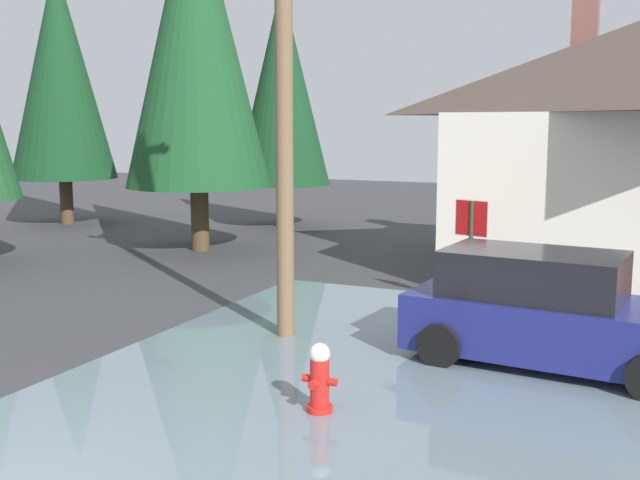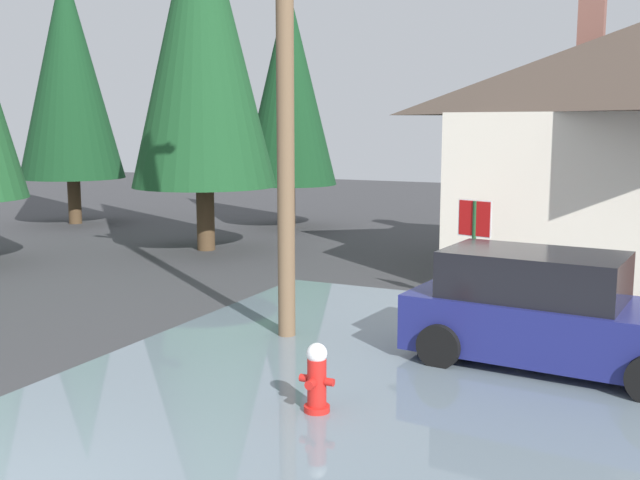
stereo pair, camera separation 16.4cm
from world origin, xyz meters
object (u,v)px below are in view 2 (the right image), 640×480
stop_sign_far (474,232)px  pine_tree_mid_left (68,72)px  fire_hydrant (317,379)px  utility_pole (285,34)px  parked_car (549,313)px  pine_tree_far_center (201,36)px  pine_tree_tall_left (289,86)px

stop_sign_far → pine_tree_mid_left: size_ratio=0.23×
fire_hydrant → utility_pole: 5.52m
stop_sign_far → parked_car: 3.54m
parked_car → pine_tree_far_center: size_ratio=0.43×
pine_tree_mid_left → fire_hydrant: bearing=-38.6°
utility_pole → pine_tree_far_center: 9.12m
stop_sign_far → parked_car: size_ratio=0.48×
fire_hydrant → pine_tree_far_center: 13.51m
stop_sign_far → pine_tree_far_center: pine_tree_far_center is taller
utility_pole → parked_car: 5.74m
fire_hydrant → stop_sign_far: size_ratio=0.43×
parked_car → pine_tree_tall_left: pine_tree_tall_left is taller
pine_tree_tall_left → pine_tree_mid_left: pine_tree_mid_left is taller
stop_sign_far → pine_tree_mid_left: pine_tree_mid_left is taller
pine_tree_mid_left → pine_tree_far_center: bearing=-20.7°
parked_car → pine_tree_mid_left: size_ratio=0.48×
utility_pole → parked_car: size_ratio=2.18×
pine_tree_tall_left → pine_tree_mid_left: bearing=-160.5°
stop_sign_far → pine_tree_far_center: size_ratio=0.21×
parked_car → pine_tree_mid_left: (-17.59, 9.23, 4.47)m
parked_car → stop_sign_far: bearing=121.6°
pine_tree_mid_left → pine_tree_far_center: pine_tree_far_center is taller
pine_tree_mid_left → utility_pole: bearing=-35.1°
utility_pole → pine_tree_tall_left: size_ratio=1.15×
pine_tree_mid_left → pine_tree_tall_left: bearing=19.5°
stop_sign_far → pine_tree_mid_left: (-15.77, 6.27, 3.79)m
pine_tree_tall_left → pine_tree_mid_left: (-7.22, -2.55, 0.52)m
pine_tree_far_center → pine_tree_tall_left: bearing=92.0°
pine_tree_mid_left → parked_car: bearing=-27.7°
stop_sign_far → pine_tree_tall_left: size_ratio=0.26×
utility_pole → pine_tree_far_center: bearing=132.3°
utility_pole → pine_tree_tall_left: 13.60m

